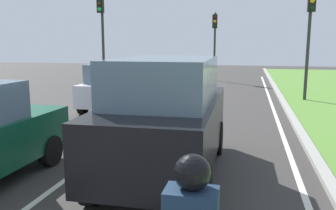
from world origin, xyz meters
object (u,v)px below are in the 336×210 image
Objects in this scene: traffic_light_far_median at (215,34)px; traffic_light_overhead_left at (102,24)px; traffic_light_near_right at (310,24)px; car_suv_ahead at (166,117)px; car_hatchback_far at (114,87)px.

traffic_light_overhead_left is at bearing -127.68° from traffic_light_far_median.
car_suv_ahead is at bearing -111.72° from traffic_light_near_right.
traffic_light_far_median reaches higher than car_hatchback_far.
car_hatchback_far is at bearing -62.24° from traffic_light_overhead_left.
traffic_light_near_right is (3.98, 10.00, 2.20)m from car_suv_ahead.
traffic_light_far_median is (5.23, 6.78, -0.37)m from traffic_light_overhead_left.
car_hatchback_far is (-3.57, 6.31, -0.28)m from car_suv_ahead.
car_suv_ahead is at bearing -61.24° from traffic_light_overhead_left.
traffic_light_overhead_left is at bearing 173.96° from traffic_light_near_right.
traffic_light_far_median is at bearing 91.79° from car_suv_ahead.
car_suv_ahead is 1.22× the size of car_hatchback_far.
traffic_light_far_median is at bearing 121.59° from traffic_light_near_right.
traffic_light_overhead_left is (-6.07, 11.07, 2.36)m from car_suv_ahead.
traffic_light_near_right is 10.11m from traffic_light_overhead_left.
car_hatchback_far is at bearing -103.30° from traffic_light_far_median.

